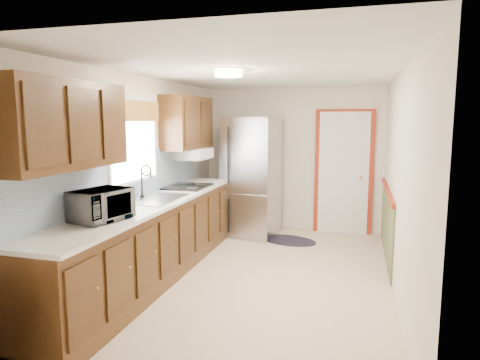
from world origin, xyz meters
The scene contains 8 objects.
room_shell centered at (0.00, 0.00, 1.20)m, with size 3.20×5.20×2.52m.
kitchen_run centered at (-1.24, -0.29, 0.81)m, with size 0.63×4.00×2.20m.
back_wall_trim centered at (0.99, 2.21, 0.89)m, with size 1.12×2.30×2.08m.
ceiling_fixture centered at (-0.30, -0.20, 2.36)m, with size 0.30×0.30×0.06m, color #FFD88C.
microwave centered at (-1.20, -1.31, 1.12)m, with size 0.53×0.29×0.36m, color white.
refrigerator centered at (-0.58, 1.96, 0.95)m, with size 0.88×0.84×1.91m.
rug centered at (0.07, 1.74, 0.01)m, with size 0.89×0.57×0.01m, color black.
cooktop centered at (-1.19, 0.75, 0.95)m, with size 0.55×0.65×0.02m, color black.
Camera 1 is at (1.08, -4.70, 1.87)m, focal length 32.00 mm.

